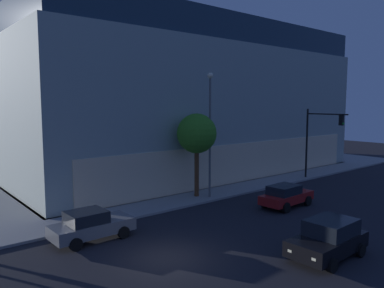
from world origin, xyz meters
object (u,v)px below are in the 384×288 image
modern_building (175,101)px  sidewalk_tree (197,134)px  car_grey (91,225)px  car_red (286,195)px  traffic_light_far_corner (319,133)px  street_lamp_sidewalk (210,121)px  car_black (328,238)px

modern_building → sidewalk_tree: (-6.86, -11.91, -2.54)m
car_grey → car_red: size_ratio=1.00×
traffic_light_far_corner → car_red: traffic_light_far_corner is taller
traffic_light_far_corner → car_grey: (-22.82, -0.95, -3.67)m
car_red → street_lamp_sidewalk: bearing=117.5°
car_grey → car_black: (7.62, -9.16, 0.09)m
traffic_light_far_corner → car_red: size_ratio=1.50×
car_black → traffic_light_far_corner: bearing=33.6°
modern_building → car_grey: size_ratio=8.24×
car_grey → modern_building: bearing=41.8°
street_lamp_sidewalk → sidewalk_tree: bearing=125.2°
modern_building → car_black: size_ratio=8.40×
car_grey → street_lamp_sidewalk: bearing=12.6°
street_lamp_sidewalk → sidewalk_tree: size_ratio=1.47×
modern_building → traffic_light_far_corner: 15.63m
sidewalk_tree → car_black: sidewalk_tree is taller
car_black → car_red: size_ratio=0.98×
car_grey → sidewalk_tree: bearing=17.7°
car_grey → car_black: 11.92m
street_lamp_sidewalk → car_grey: (-10.58, -2.36, -5.05)m
street_lamp_sidewalk → car_grey: size_ratio=2.14×
modern_building → sidewalk_tree: modern_building is taller
sidewalk_tree → street_lamp_sidewalk: bearing=-54.8°
car_grey → car_red: (13.19, -2.65, 0.01)m
street_lamp_sidewalk → sidewalk_tree: street_lamp_sidewalk is taller
modern_building → street_lamp_sidewalk: bearing=-116.2°
car_black → street_lamp_sidewalk: bearing=75.6°
sidewalk_tree → car_grey: bearing=-162.3°
modern_building → car_grey: 23.58m
traffic_light_far_corner → sidewalk_tree: size_ratio=1.04×
modern_building → sidewalk_tree: size_ratio=5.68×
car_black → modern_building: bearing=69.2°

